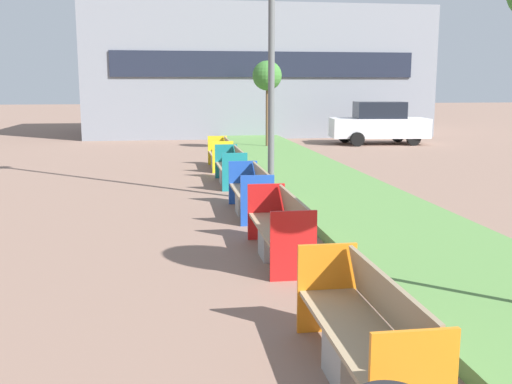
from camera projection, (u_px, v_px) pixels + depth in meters
planter_grass_strip at (388, 223)px, 10.80m from camera, size 2.80×120.00×0.18m
building_backdrop at (252, 73)px, 32.85m from camera, size 17.31×8.97×6.45m
bench_orange_frame at (365, 341)px, 5.14m from camera, size 0.65×2.25×0.94m
bench_red_frame at (281, 233)px, 8.91m from camera, size 0.65×2.23×0.94m
bench_blue_frame at (251, 196)px, 11.97m from camera, size 0.65×2.14×0.94m
bench_teal_frame at (232, 170)px, 15.61m from camera, size 0.65×2.20×0.94m
bench_yellow_frame at (221, 157)px, 18.56m from camera, size 0.65×1.97×0.94m
sapling_tree_far at (267, 76)px, 23.42m from camera, size 1.16×1.16×3.52m
parked_car_distant at (379, 123)px, 26.36m from camera, size 4.38×2.25×1.86m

